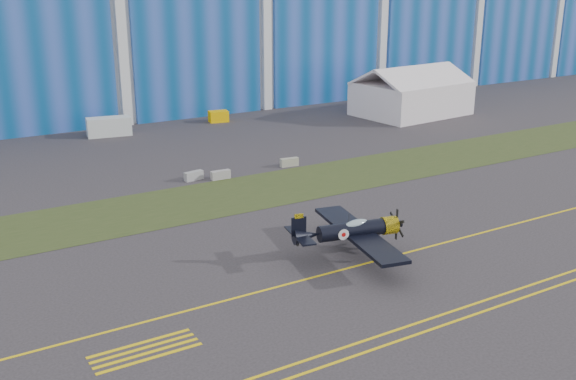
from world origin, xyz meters
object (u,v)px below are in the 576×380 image
shipping_container (109,127)px  tug (218,116)px  tent (412,90)px  warbird (352,230)px

shipping_container → tug: size_ratio=2.07×
shipping_container → tug: 15.71m
tent → shipping_container: 43.39m
warbird → tent: size_ratio=0.81×
tent → tug: tent is taller
shipping_container → tug: (15.70, 0.53, -0.42)m
shipping_container → tent: bearing=-3.2°
warbird → tug: bearing=87.4°
warbird → tug: warbird is taller
tent → shipping_container: tent is taller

